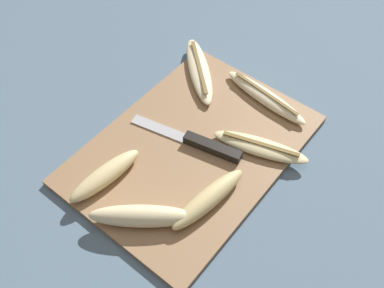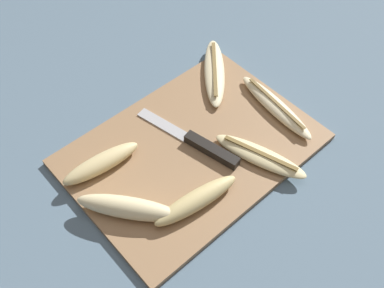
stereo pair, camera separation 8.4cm
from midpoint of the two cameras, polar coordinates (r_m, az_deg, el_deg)
ground_plane at (r=0.86m, az=2.80°, el=-1.08°), size 4.00×4.00×0.00m
cutting_board at (r=0.85m, az=2.81°, el=-0.84°), size 0.45×0.32×0.01m
knife at (r=0.84m, az=4.35°, el=-0.41°), size 0.07×0.23×0.02m
banana_bright_far at (r=0.92m, az=13.16°, el=4.50°), size 0.06×0.21×0.02m
banana_soft_right at (r=0.84m, az=11.47°, el=-1.70°), size 0.10×0.19×0.02m
banana_cream_curved at (r=0.76m, az=-4.97°, el=-8.30°), size 0.14×0.16×0.04m
banana_pale_long at (r=0.97m, az=5.36°, el=8.96°), size 0.17×0.18×0.02m
banana_mellow_near at (r=0.81m, az=-8.59°, el=-2.62°), size 0.15×0.05×0.03m
banana_spotted_left at (r=0.76m, az=3.70°, el=-7.36°), size 0.17×0.06×0.03m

